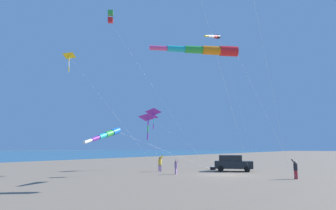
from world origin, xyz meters
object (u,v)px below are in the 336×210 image
kite_delta_blue_topmost (153,113)px  kite_delta_black_fish_shape (148,117)px  kite_windsock_purple_drifting (206,50)px  kite_box_striped_overhead (111,17)px  person_child_grey_jacket (160,163)px  parked_car (233,163)px  kite_windsock_rainbow_low_near (214,37)px  cooler_box (213,168)px  kite_delta_red_high_left (69,56)px  person_child_green_jacket (176,166)px  person_adult_flyer (295,168)px  kite_windsock_orange_high_right (107,134)px

kite_delta_blue_topmost → kite_delta_black_fish_shape: bearing=-51.2°
kite_windsock_purple_drifting → kite_box_striped_overhead: kite_box_striped_overhead is taller
kite_delta_blue_topmost → person_child_grey_jacket: bearing=-67.3°
parked_car → kite_windsock_rainbow_low_near: (1.60, 0.91, 15.31)m
cooler_box → kite_box_striped_overhead: bearing=42.7°
kite_delta_blue_topmost → kite_delta_red_high_left: bearing=23.5°
parked_car → person_child_green_jacket: bearing=63.2°
parked_car → person_child_green_jacket: parked_car is taller
person_adult_flyer → kite_windsock_rainbow_low_near: size_ratio=0.10×
kite_windsock_rainbow_low_near → kite_delta_black_fish_shape: kite_windsock_rainbow_low_near is taller
parked_car → person_child_grey_jacket: (7.00, 4.73, 0.06)m
parked_car → cooler_box: parked_car is taller
kite_box_striped_overhead → kite_windsock_purple_drifting: bearing=159.4°
kite_box_striped_overhead → kite_delta_black_fish_shape: bearing=-111.4°
kite_windsock_orange_high_right → kite_delta_black_fish_shape: (5.05, -13.13, 2.80)m
kite_windsock_rainbow_low_near → cooler_box: bearing=-55.5°
person_child_green_jacket → kite_delta_black_fish_shape: (6.72, -4.54, 5.76)m
kite_delta_blue_topmost → kite_delta_black_fish_shape: size_ratio=0.79×
person_child_grey_jacket → kite_box_striped_overhead: 18.71m
kite_box_striped_overhead → kite_delta_black_fish_shape: kite_box_striped_overhead is taller
parked_car → person_child_green_jacket: size_ratio=3.07×
cooler_box → kite_windsock_rainbow_low_near: kite_windsock_rainbow_low_near is taller
kite_delta_blue_topmost → kite_delta_black_fish_shape: kite_delta_black_fish_shape is taller
person_adult_flyer → kite_box_striped_overhead: size_ratio=0.09×
kite_windsock_rainbow_low_near → person_child_grey_jacket: bearing=35.3°
parked_car → kite_box_striped_overhead: (12.34, 7.78, 17.73)m
kite_windsock_rainbow_low_near → kite_delta_blue_topmost: 13.12m
kite_delta_red_high_left → kite_delta_blue_topmost: bearing=-156.5°
person_child_green_jacket → kite_delta_red_high_left: size_ratio=0.12×
kite_delta_black_fish_shape → kite_windsock_orange_high_right: bearing=111.0°
kite_delta_blue_topmost → kite_windsock_purple_drifting: 10.41m
person_adult_flyer → kite_delta_red_high_left: 25.69m
cooler_box → kite_delta_red_high_left: 21.49m
cooler_box → person_child_grey_jacket: bearing=54.1°
person_adult_flyer → kite_delta_blue_topmost: bearing=11.7°
cooler_box → kite_windsock_purple_drifting: size_ratio=0.06×
kite_delta_red_high_left → kite_windsock_orange_high_right: 13.02m
kite_windsock_purple_drifting → kite_windsock_orange_high_right: size_ratio=0.63×
cooler_box → person_child_grey_jacket: size_ratio=0.34×
cooler_box → person_adult_flyer: size_ratio=0.36×
cooler_box → kite_windsock_purple_drifting: bearing=111.8°
kite_windsock_rainbow_low_near → kite_delta_red_high_left: bearing=42.6°
person_child_green_jacket → kite_delta_blue_topmost: size_ratio=0.20×
kite_box_striped_overhead → kite_windsock_orange_high_right: kite_box_striped_overhead is taller
cooler_box → kite_delta_blue_topmost: bearing=75.4°
person_child_grey_jacket → kite_windsock_orange_high_right: size_ratio=0.11×
cooler_box → kite_windsock_orange_high_right: bearing=82.0°
person_child_grey_jacket → kite_delta_red_high_left: bearing=47.2°
cooler_box → kite_windsock_purple_drifting: kite_windsock_purple_drifting is taller
kite_delta_blue_topmost → person_adult_flyer: bearing=-168.3°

